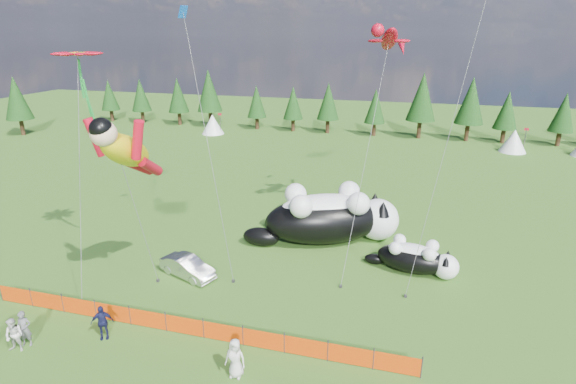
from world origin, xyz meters
name	(u,v)px	position (x,y,z in m)	size (l,w,h in m)	color
ground	(211,301)	(0.00, 0.00, 0.00)	(160.00, 160.00, 0.00)	#103D0B
safety_fence	(185,326)	(0.00, -3.00, 0.50)	(22.06, 0.06, 1.10)	#262626
tree_line	(342,106)	(0.00, 45.00, 4.00)	(90.00, 4.00, 8.00)	black
festival_tents	(420,136)	(11.00, 40.00, 1.40)	(50.00, 3.20, 2.80)	white
cat_large	(331,216)	(4.91, 9.13, 1.89)	(10.46, 6.76, 3.97)	black
cat_small	(416,258)	(10.70, 6.23, 0.97)	(5.65, 2.63, 2.05)	black
car	(188,267)	(-2.47, 2.09, 0.61)	(1.29, 3.71, 1.22)	silver
spectator_a	(24,329)	(-6.76, -5.66, 0.90)	(0.65, 0.43, 1.79)	#56555A
spectator_b	(14,335)	(-6.89, -6.12, 0.84)	(0.82, 0.48, 1.69)	silver
spectator_c	(102,322)	(-3.63, -4.26, 0.88)	(1.03, 0.53, 1.75)	#16173C
spectator_e	(235,358)	(3.41, -4.95, 0.91)	(0.89, 0.58, 1.81)	silver
superhero_kite	(126,151)	(-3.75, -0.66, 8.35)	(5.04, 5.40, 10.67)	yellow
gecko_kite	(389,39)	(7.82, 12.28, 13.42)	(3.49, 12.00, 16.11)	red
flower_kite	(78,57)	(-7.63, 1.62, 12.62)	(3.37, 6.05, 13.42)	red
diamond_kite_a	(186,27)	(-3.38, 5.79, 14.17)	(4.35, 4.45, 16.05)	#0C4FBA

